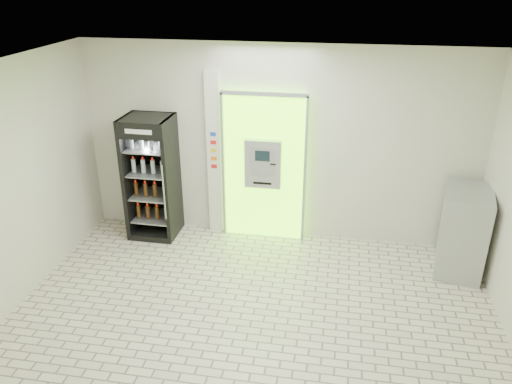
# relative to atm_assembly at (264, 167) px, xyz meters

# --- Properties ---
(ground) EXTENTS (6.00, 6.00, 0.00)m
(ground) POSITION_rel_atm_assembly_xyz_m (0.20, -2.41, -1.17)
(ground) COLOR beige
(ground) RESTS_ON ground
(room_shell) EXTENTS (6.00, 6.00, 6.00)m
(room_shell) POSITION_rel_atm_assembly_xyz_m (0.20, -2.41, 0.67)
(room_shell) COLOR beige
(room_shell) RESTS_ON ground
(atm_assembly) EXTENTS (1.30, 0.24, 2.33)m
(atm_assembly) POSITION_rel_atm_assembly_xyz_m (0.00, 0.00, 0.00)
(atm_assembly) COLOR #78FF14
(atm_assembly) RESTS_ON ground
(pillar) EXTENTS (0.22, 0.11, 2.60)m
(pillar) POSITION_rel_atm_assembly_xyz_m (-0.78, 0.04, 0.13)
(pillar) COLOR silver
(pillar) RESTS_ON ground
(beverage_cooler) EXTENTS (0.74, 0.70, 1.94)m
(beverage_cooler) POSITION_rel_atm_assembly_xyz_m (-1.72, -0.24, -0.24)
(beverage_cooler) COLOR black
(beverage_cooler) RESTS_ON ground
(steel_cabinet) EXTENTS (0.77, 1.00, 1.21)m
(steel_cabinet) POSITION_rel_atm_assembly_xyz_m (2.89, -0.51, -0.57)
(steel_cabinet) COLOR #A1A4A8
(steel_cabinet) RESTS_ON ground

